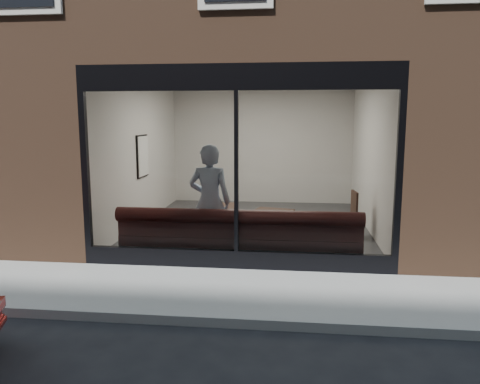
# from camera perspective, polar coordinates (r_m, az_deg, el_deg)

# --- Properties ---
(ground) EXTENTS (120.00, 120.00, 0.00)m
(ground) POSITION_cam_1_polar(r_m,az_deg,el_deg) (5.71, -3.01, -15.78)
(ground) COLOR black
(ground) RESTS_ON ground
(sidewalk_near) EXTENTS (40.00, 2.00, 0.01)m
(sidewalk_near) POSITION_cam_1_polar(r_m,az_deg,el_deg) (6.61, -1.55, -12.12)
(sidewalk_near) COLOR gray
(sidewalk_near) RESTS_ON ground
(kerb_near) EXTENTS (40.00, 0.10, 0.12)m
(kerb_near) POSITION_cam_1_polar(r_m,az_deg,el_deg) (5.64, -3.10, -15.44)
(kerb_near) COLOR gray
(kerb_near) RESTS_ON ground
(host_building_pier_left) EXTENTS (2.50, 12.00, 3.20)m
(host_building_pier_left) POSITION_cam_1_polar(r_m,az_deg,el_deg) (13.92, -12.98, 5.56)
(host_building_pier_left) COLOR brown
(host_building_pier_left) RESTS_ON ground
(host_building_pier_right) EXTENTS (2.50, 12.00, 3.20)m
(host_building_pier_right) POSITION_cam_1_polar(r_m,az_deg,el_deg) (13.44, 18.92, 5.19)
(host_building_pier_right) COLOR brown
(host_building_pier_right) RESTS_ON ground
(host_building_backfill) EXTENTS (5.00, 6.00, 3.20)m
(host_building_backfill) POSITION_cam_1_polar(r_m,az_deg,el_deg) (16.15, 3.40, 6.23)
(host_building_backfill) COLOR brown
(host_building_backfill) RESTS_ON ground
(cafe_floor) EXTENTS (6.00, 6.00, 0.00)m
(cafe_floor) POSITION_cam_1_polar(r_m,az_deg,el_deg) (10.42, 1.52, -4.12)
(cafe_floor) COLOR #2D2D30
(cafe_floor) RESTS_ON ground
(cafe_ceiling) EXTENTS (6.00, 6.00, 0.00)m
(cafe_ceiling) POSITION_cam_1_polar(r_m,az_deg,el_deg) (10.17, 1.60, 13.54)
(cafe_ceiling) COLOR white
(cafe_ceiling) RESTS_ON host_building_upper
(cafe_wall_back) EXTENTS (5.00, 0.00, 5.00)m
(cafe_wall_back) POSITION_cam_1_polar(r_m,az_deg,el_deg) (13.15, 2.69, 5.59)
(cafe_wall_back) COLOR silver
(cafe_wall_back) RESTS_ON ground
(cafe_wall_left) EXTENTS (0.00, 6.00, 6.00)m
(cafe_wall_left) POSITION_cam_1_polar(r_m,az_deg,el_deg) (10.68, -11.92, 4.60)
(cafe_wall_left) COLOR silver
(cafe_wall_left) RESTS_ON ground
(cafe_wall_right) EXTENTS (0.00, 6.00, 6.00)m
(cafe_wall_right) POSITION_cam_1_polar(r_m,az_deg,el_deg) (10.26, 15.59, 4.29)
(cafe_wall_right) COLOR silver
(cafe_wall_right) RESTS_ON ground
(storefront_kick) EXTENTS (5.00, 0.10, 0.30)m
(storefront_kick) POSITION_cam_1_polar(r_m,az_deg,el_deg) (7.55, -0.43, -8.24)
(storefront_kick) COLOR black
(storefront_kick) RESTS_ON ground
(storefront_header) EXTENTS (5.00, 0.10, 0.40)m
(storefront_header) POSITION_cam_1_polar(r_m,az_deg,el_deg) (7.23, -0.46, 13.86)
(storefront_header) COLOR black
(storefront_header) RESTS_ON host_building_upper
(storefront_mullion) EXTENTS (0.06, 0.10, 2.50)m
(storefront_mullion) POSITION_cam_1_polar(r_m,az_deg,el_deg) (7.26, -0.45, 2.37)
(storefront_mullion) COLOR black
(storefront_mullion) RESTS_ON storefront_kick
(storefront_glass) EXTENTS (4.80, 0.00, 4.80)m
(storefront_glass) POSITION_cam_1_polar(r_m,az_deg,el_deg) (7.23, -0.48, 2.34)
(storefront_glass) COLOR white
(storefront_glass) RESTS_ON storefront_kick
(banquette) EXTENTS (4.00, 0.55, 0.45)m
(banquette) POSITION_cam_1_polar(r_m,az_deg,el_deg) (7.91, -0.08, -6.87)
(banquette) COLOR #341313
(banquette) RESTS_ON cafe_floor
(person) EXTENTS (0.73, 0.50, 1.96)m
(person) POSITION_cam_1_polar(r_m,az_deg,el_deg) (7.99, -3.70, -1.16)
(person) COLOR #AEC4E2
(person) RESTS_ON cafe_floor
(cafe_table_left) EXTENTS (0.76, 0.76, 0.04)m
(cafe_table_left) POSITION_cam_1_polar(r_m,az_deg,el_deg) (8.78, -2.62, -1.82)
(cafe_table_left) COLOR black
(cafe_table_left) RESTS_ON cafe_floor
(cafe_table_right) EXTENTS (0.82, 0.82, 0.04)m
(cafe_table_right) POSITION_cam_1_polar(r_m,az_deg,el_deg) (8.28, 3.91, -2.49)
(cafe_table_right) COLOR black
(cafe_table_right) RESTS_ON cafe_floor
(cafe_chair_right) EXTENTS (0.50, 0.50, 0.04)m
(cafe_chair_right) POSITION_cam_1_polar(r_m,az_deg,el_deg) (9.64, 12.57, -4.07)
(cafe_chair_right) COLOR black
(cafe_chair_right) RESTS_ON cafe_floor
(wall_poster) EXTENTS (0.02, 0.66, 0.88)m
(wall_poster) POSITION_cam_1_polar(r_m,az_deg,el_deg) (10.66, -11.73, 4.31)
(wall_poster) COLOR white
(wall_poster) RESTS_ON cafe_wall_left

